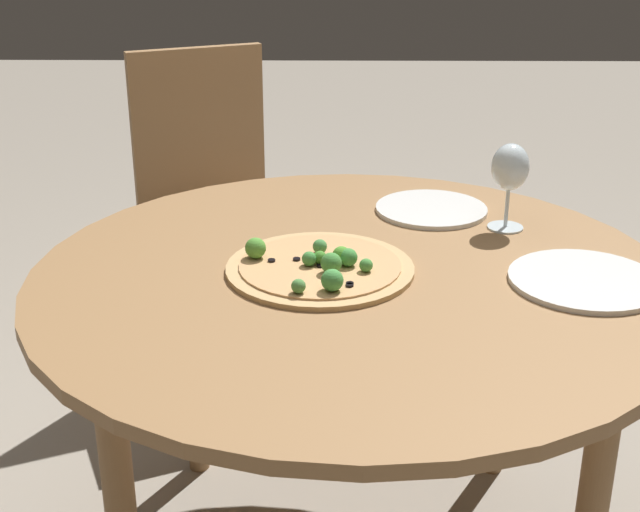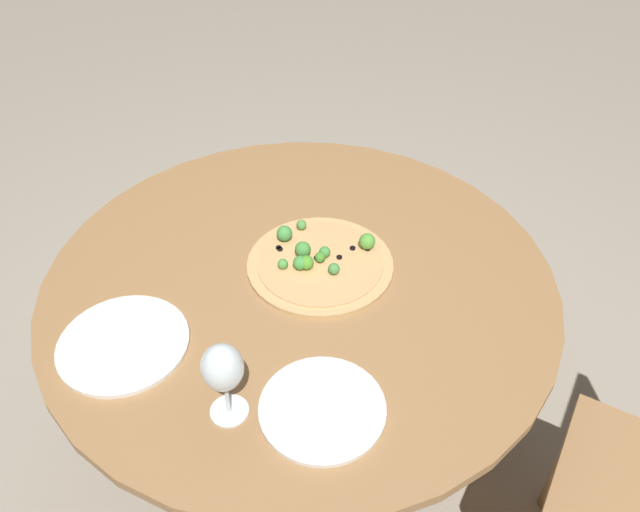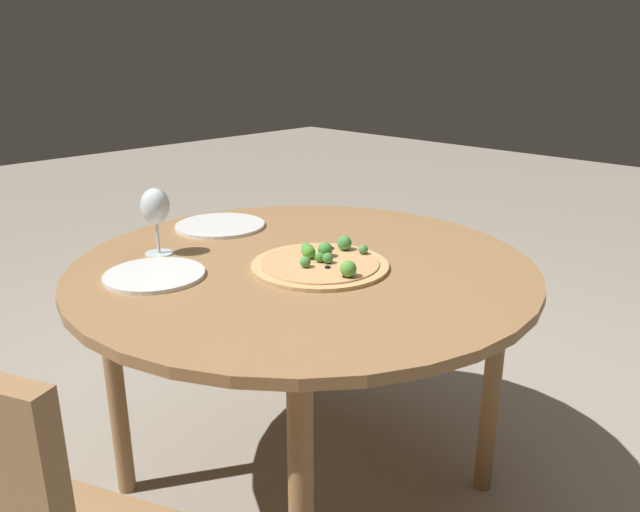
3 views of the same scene
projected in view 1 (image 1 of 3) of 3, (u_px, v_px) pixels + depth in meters
The scene contains 6 objects.
dining_table at pixel (352, 305), 1.66m from camera, with size 1.19×1.19×0.70m.
chair at pixel (213, 211), 2.50m from camera, with size 0.53×0.53×0.95m.
pizza at pixel (320, 267), 1.63m from camera, with size 0.35×0.35×0.05m.
wine_glass at pixel (510, 169), 1.79m from camera, with size 0.08×0.08×0.18m.
plate_near at pixel (585, 280), 1.59m from camera, with size 0.27×0.27×0.01m.
plate_far at pixel (431, 209), 1.93m from camera, with size 0.24×0.24×0.01m.
Camera 1 is at (1.50, -0.04, 1.36)m, focal length 50.00 mm.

